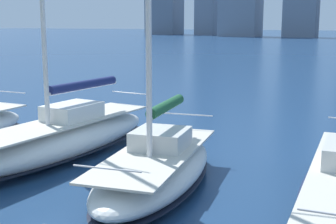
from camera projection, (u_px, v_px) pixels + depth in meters
sailboat_forest at (156, 166)px, 13.57m from camera, size 3.68×7.50×11.17m
sailboat_navy at (64, 137)px, 16.72m from camera, size 2.80×9.36×11.17m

